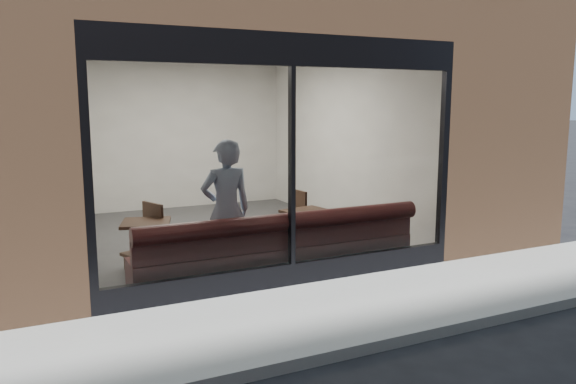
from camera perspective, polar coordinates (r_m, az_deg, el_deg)
name	(u,v)px	position (r m, az deg, el deg)	size (l,w,h in m)	color
ground	(383,346)	(5.79, 9.66, -15.18)	(120.00, 120.00, 0.00)	black
sidewalk_near	(332,312)	(6.56, 4.50, -12.01)	(40.00, 2.00, 0.01)	gray
kerb_near	(386,342)	(5.73, 9.97, -14.81)	(40.00, 0.10, 0.12)	gray
host_building_pier_right	(322,133)	(14.07, 3.48, 6.04)	(2.50, 12.00, 3.20)	brown
host_building_backfill	(145,130)	(15.60, -14.29, 6.08)	(5.00, 6.00, 3.20)	brown
cafe_floor	(219,236)	(10.06, -7.05, -4.41)	(6.00, 6.00, 0.00)	#2D2D30
cafe_ceiling	(215,52)	(9.81, -7.42, 13.90)	(6.00, 6.00, 0.00)	white
cafe_wall_back	(174,137)	(12.67, -11.55, 5.52)	(5.00, 5.00, 0.00)	beige
cafe_wall_left	(63,152)	(9.32, -21.92, 3.77)	(6.00, 6.00, 0.00)	beige
cafe_wall_right	(341,142)	(10.85, 5.38, 5.07)	(6.00, 6.00, 0.00)	beige
storefront_kick	(292,274)	(7.38, 0.38, -8.34)	(5.00, 0.10, 0.30)	black
storefront_header	(292,50)	(7.07, 0.41, 14.27)	(5.00, 0.10, 0.40)	black
storefront_mullion	(292,167)	(7.09, 0.39, 2.51)	(0.06, 0.10, 2.50)	black
storefront_glass	(293,168)	(7.06, 0.50, 2.49)	(4.80, 4.80, 0.00)	white
banquette	(279,261)	(7.71, -0.94, -7.00)	(4.00, 0.55, 0.45)	black
person	(226,210)	(7.53, -6.30, -1.83)	(0.69, 0.45, 1.88)	#8595B3
cafe_table_left	(146,223)	(7.89, -14.23, -3.05)	(0.64, 0.64, 0.04)	black
cafe_table_right	(309,212)	(8.39, 2.13, -2.05)	(0.65, 0.65, 0.04)	black
cafe_chair_left	(143,254)	(8.24, -14.53, -6.11)	(0.46, 0.46, 0.04)	black
cafe_chair_right	(290,235)	(9.11, 0.16, -4.35)	(0.39, 0.39, 0.04)	black
wall_poster	(73,173)	(8.27, -21.04, 1.85)	(0.02, 0.65, 0.86)	white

